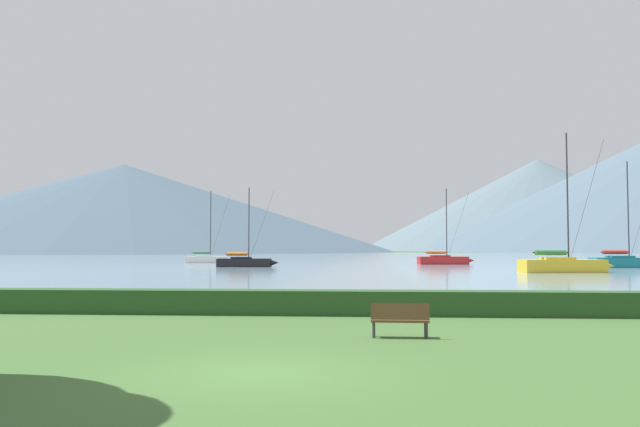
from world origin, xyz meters
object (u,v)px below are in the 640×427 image
object	(u,v)px
sailboat_slip_3	(207,259)
park_bench_under_tree	(400,318)
sailboat_slip_0	(245,262)
sailboat_slip_9	(563,264)
sailboat_slip_6	(444,260)
sailboat_slip_7	(625,261)

from	to	relation	value
sailboat_slip_3	park_bench_under_tree	xyz separation A→B (m)	(25.44, -80.93, -0.10)
sailboat_slip_0	sailboat_slip_9	xyz separation A→B (m)	(33.69, -14.79, 0.15)
sailboat_slip_0	sailboat_slip_9	world-z (taller)	sailboat_slip_9
sailboat_slip_0	sailboat_slip_9	bearing A→B (deg)	-25.68
sailboat_slip_3	park_bench_under_tree	distance (m)	84.84
sailboat_slip_6	park_bench_under_tree	bearing A→B (deg)	-105.05
sailboat_slip_3	sailboat_slip_6	size ratio (longest dim) A/B	1.04
sailboat_slip_6	sailboat_slip_9	xyz separation A→B (m)	(8.11, -28.28, 0.11)
sailboat_slip_3	park_bench_under_tree	size ratio (longest dim) A/B	7.01
sailboat_slip_6	sailboat_slip_9	distance (m)	29.42
sailboat_slip_0	sailboat_slip_3	size ratio (longest dim) A/B	0.88
sailboat_slip_3	sailboat_slip_9	bearing A→B (deg)	-42.76
park_bench_under_tree	sailboat_slip_9	bearing A→B (deg)	69.74
sailboat_slip_9	sailboat_slip_0	bearing A→B (deg)	149.16
sailboat_slip_0	sailboat_slip_6	world-z (taller)	sailboat_slip_6
sailboat_slip_0	park_bench_under_tree	bearing A→B (deg)	-77.45
sailboat_slip_6	sailboat_slip_7	xyz separation A→B (m)	(19.72, -12.92, 0.07)
park_bench_under_tree	sailboat_slip_6	bearing A→B (deg)	83.41
sailboat_slip_6	park_bench_under_tree	distance (m)	75.17
sailboat_slip_3	sailboat_slip_9	distance (m)	55.48
sailboat_slip_3	sailboat_slip_7	xyz separation A→B (m)	(54.92, -19.32, 0.11)
sailboat_slip_9	park_bench_under_tree	world-z (taller)	sailboat_slip_9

